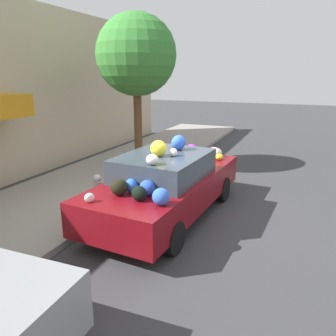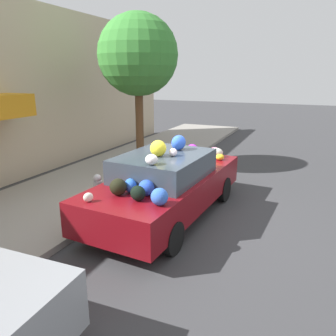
# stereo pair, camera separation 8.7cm
# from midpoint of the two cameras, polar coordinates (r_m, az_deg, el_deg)

# --- Properties ---
(ground_plane) EXTENTS (60.00, 60.00, 0.00)m
(ground_plane) POSITION_cam_midpoint_polar(r_m,az_deg,el_deg) (7.11, 0.34, -8.22)
(ground_plane) COLOR #38383A
(sidewalk_curb) EXTENTS (24.00, 3.20, 0.13)m
(sidewalk_curb) POSITION_cam_midpoint_polar(r_m,az_deg,el_deg) (8.46, -16.71, -4.42)
(sidewalk_curb) COLOR gray
(sidewalk_curb) RESTS_ON ground
(street_tree) EXTENTS (2.34, 2.34, 4.50)m
(street_tree) POSITION_cam_midpoint_polar(r_m,az_deg,el_deg) (10.02, -4.99, 18.90)
(street_tree) COLOR brown
(street_tree) RESTS_ON sidewalk_curb
(fire_hydrant) EXTENTS (0.20, 0.20, 0.70)m
(fire_hydrant) POSITION_cam_midpoint_polar(r_m,az_deg,el_deg) (7.37, -11.77, -3.72)
(fire_hydrant) COLOR #B2B2B7
(fire_hydrant) RESTS_ON sidewalk_curb
(art_car) EXTENTS (4.46, 1.97, 1.70)m
(art_car) POSITION_cam_midpoint_polar(r_m,az_deg,el_deg) (6.81, 0.27, -2.69)
(art_car) COLOR maroon
(art_car) RESTS_ON ground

